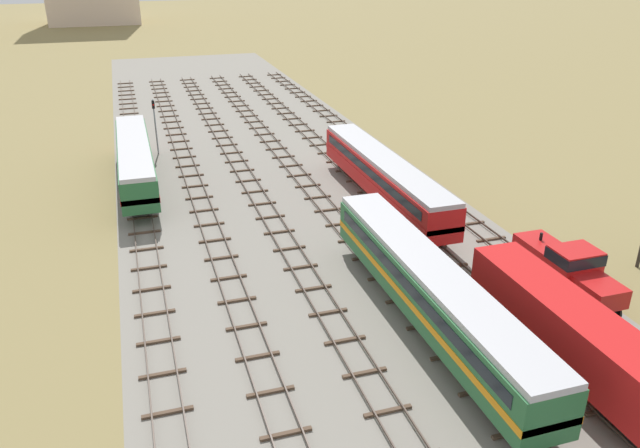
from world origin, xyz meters
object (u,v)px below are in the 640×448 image
(freight_boxcar_centre_right_near, at_px, (568,329))
(signal_post_nearest, at_px, (155,120))
(diesel_railcar_far_left_farther, at_px, (135,158))
(shunter_loco_right_midfar, at_px, (568,266))
(passenger_coach_centre_mid, at_px, (430,288))
(passenger_coach_centre_right_far, at_px, (384,174))

(freight_boxcar_centre_right_near, height_order, signal_post_nearest, signal_post_nearest)
(diesel_railcar_far_left_farther, height_order, signal_post_nearest, signal_post_nearest)
(shunter_loco_right_midfar, height_order, signal_post_nearest, signal_post_nearest)
(diesel_railcar_far_left_farther, bearing_deg, freight_boxcar_centre_right_near, -60.33)
(passenger_coach_centre_mid, bearing_deg, passenger_coach_centre_right_far, 74.94)
(freight_boxcar_centre_right_near, xyz_separation_m, passenger_coach_centre_right_far, (-0.01, 23.82, 0.16))
(shunter_loco_right_midfar, bearing_deg, signal_post_nearest, 120.52)
(passenger_coach_centre_mid, height_order, passenger_coach_centre_right_far, same)
(signal_post_nearest, bearing_deg, diesel_railcar_far_left_farther, -104.85)
(diesel_railcar_far_left_farther, relative_size, signal_post_nearest, 3.54)
(freight_boxcar_centre_right_near, distance_m, signal_post_nearest, 47.23)
(passenger_coach_centre_mid, bearing_deg, diesel_railcar_far_left_farther, 116.91)
(passenger_coach_centre_mid, distance_m, signal_post_nearest, 40.39)
(freight_boxcar_centre_right_near, bearing_deg, diesel_railcar_far_left_farther, 119.67)
(passenger_coach_centre_mid, distance_m, diesel_railcar_far_left_farther, 32.69)
(freight_boxcar_centre_right_near, distance_m, passenger_coach_centre_mid, 7.39)
(freight_boxcar_centre_right_near, relative_size, signal_post_nearest, 2.42)
(freight_boxcar_centre_right_near, relative_size, passenger_coach_centre_right_far, 0.64)
(passenger_coach_centre_right_far, bearing_deg, freight_boxcar_centre_right_near, -89.98)
(freight_boxcar_centre_right_near, relative_size, diesel_railcar_far_left_farther, 0.68)
(freight_boxcar_centre_right_near, bearing_deg, shunter_loco_right_midfar, 51.89)
(passenger_coach_centre_mid, height_order, shunter_loco_right_midfar, passenger_coach_centre_mid)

